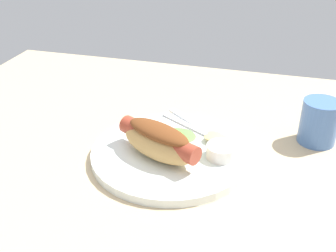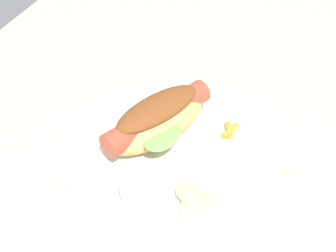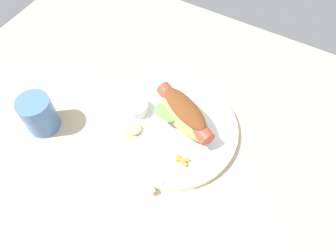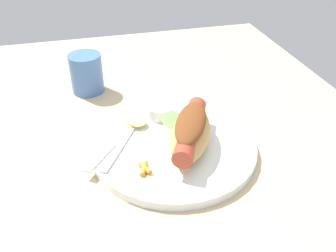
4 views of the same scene
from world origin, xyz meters
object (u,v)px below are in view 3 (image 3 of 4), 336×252
plate (173,129)px  knife (140,164)px  hot_dog (184,113)px  sauce_ramekin (136,107)px  drinking_cup (39,114)px  fork (145,155)px  carrot_garnish (182,160)px  chips_pile (129,131)px

plate → knife: knife is taller
hot_dog → knife: bearing=104.7°
sauce_ramekin → knife: bearing=-54.4°
sauce_ramekin → drinking_cup: 21.48cm
hot_dog → fork: bearing=101.8°
sauce_ramekin → carrot_garnish: size_ratio=1.67×
chips_pile → carrot_garnish: bearing=-1.9°
plate → drinking_cup: size_ratio=3.33×
knife → drinking_cup: drinking_cup is taller
plate → hot_dog: bearing=64.5°
plate → sauce_ramekin: (-9.77, -0.14, 2.02)cm
sauce_ramekin → fork: 12.15cm
hot_dog → knife: hot_dog is taller
plate → sauce_ramekin: size_ratio=5.33×
hot_dog → fork: hot_dog is taller
hot_dog → carrot_garnish: 10.42cm
knife → drinking_cup: size_ratio=1.55×
sauce_ramekin → drinking_cup: size_ratio=0.62×
knife → carrot_garnish: size_ratio=4.15×
fork → carrot_garnish: (7.41, 2.78, 0.24)cm
hot_dog → sauce_ramekin: 11.47cm
drinking_cup → knife: bearing=3.9°
plate → sauce_ramekin: bearing=-179.2°
hot_dog → chips_pile: size_ratio=2.58×
sauce_ramekin → chips_pile: bearing=-71.5°
drinking_cup → sauce_ramekin: bearing=37.5°
knife → chips_pile: (-6.14, 5.42, 0.49)cm
sauce_ramekin → fork: bearing=-49.0°
fork → drinking_cup: bearing=39.4°
knife → plate: bearing=-60.0°
knife → carrot_garnish: (7.23, 4.97, 0.26)cm
knife → hot_dog: bearing=-63.4°
plate → chips_pile: 9.98cm
plate → hot_dog: size_ratio=1.73×
fork → carrot_garnish: carrot_garnish is taller
chips_pile → drinking_cup: size_ratio=0.75×
knife → carrot_garnish: 8.78cm
sauce_ramekin → hot_dog: bearing=13.6°
carrot_garnish → fork: bearing=-159.4°
hot_dog → fork: 12.56cm
carrot_garnish → hot_dog: bearing=115.9°
sauce_ramekin → fork: sauce_ramekin is taller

